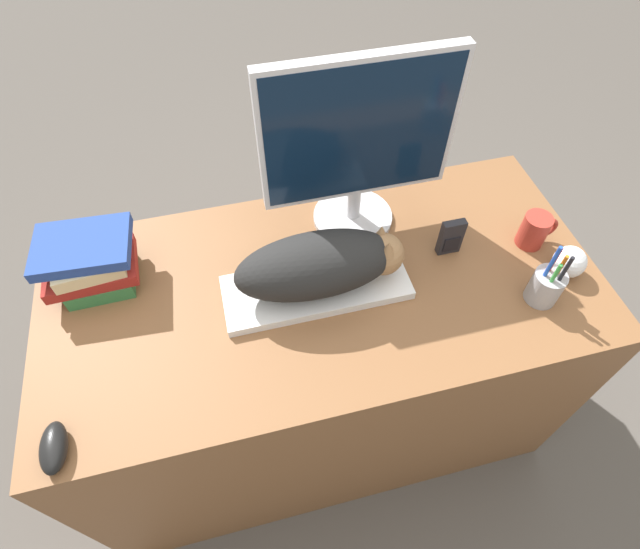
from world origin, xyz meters
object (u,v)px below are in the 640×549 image
object	(u,v)px
cat	(324,264)
coffee_mug	(535,230)
pen_cup	(546,286)
book_stack	(90,262)
monitor	(359,142)
computer_mouse	(54,448)
keyboard	(316,288)
phone	(451,237)
baseball	(569,262)

from	to	relation	value
cat	coffee_mug	size ratio (longest dim) A/B	3.95
coffee_mug	pen_cup	xyz separation A→B (m)	(-0.06, -0.17, 0.00)
cat	book_stack	bearing A→B (deg)	163.14
monitor	computer_mouse	xyz separation A→B (m)	(-0.74, -0.46, -0.24)
pen_cup	keyboard	bearing A→B (deg)	163.64
computer_mouse	pen_cup	size ratio (longest dim) A/B	0.58
monitor	computer_mouse	distance (m)	0.91
cat	coffee_mug	bearing A→B (deg)	1.59
monitor	phone	distance (m)	0.34
keyboard	book_stack	xyz separation A→B (m)	(-0.51, 0.16, 0.06)
monitor	coffee_mug	distance (m)	0.52
cat	pen_cup	size ratio (longest dim) A/B	2.17
keyboard	coffee_mug	bearing A→B (deg)	1.54
monitor	keyboard	bearing A→B (deg)	-126.53
keyboard	phone	world-z (taller)	phone
baseball	book_stack	bearing A→B (deg)	167.25
keyboard	cat	world-z (taller)	cat
cat	keyboard	bearing A→B (deg)	180.00
monitor	book_stack	bearing A→B (deg)	-175.93
pen_cup	cat	bearing A→B (deg)	163.09
baseball	phone	world-z (taller)	phone
cat	coffee_mug	world-z (taller)	cat
pen_cup	book_stack	bearing A→B (deg)	163.11
book_stack	monitor	bearing A→B (deg)	4.07
coffee_mug	pen_cup	distance (m)	0.18
computer_mouse	coffee_mug	size ratio (longest dim) A/B	1.05
cat	computer_mouse	size ratio (longest dim) A/B	3.75
computer_mouse	pen_cup	xyz separation A→B (m)	(1.11, 0.10, 0.03)
keyboard	coffee_mug	xyz separation A→B (m)	(0.58, 0.02, 0.03)
coffee_mug	phone	xyz separation A→B (m)	(-0.22, 0.03, 0.01)
monitor	phone	world-z (taller)	monitor
cat	baseball	distance (m)	0.61
pen_cup	phone	world-z (taller)	pen_cup
monitor	coffee_mug	size ratio (longest dim) A/B	4.62
baseball	book_stack	xyz separation A→B (m)	(-1.13, 0.26, 0.03)
phone	keyboard	bearing A→B (deg)	-173.52
cat	phone	world-z (taller)	cat
pen_cup	book_stack	size ratio (longest dim) A/B	0.82
computer_mouse	book_stack	xyz separation A→B (m)	(0.08, 0.42, 0.05)
keyboard	computer_mouse	xyz separation A→B (m)	(-0.59, -0.26, 0.01)
book_stack	keyboard	bearing A→B (deg)	-17.42
pen_cup	computer_mouse	bearing A→B (deg)	-174.68
coffee_mug	book_stack	world-z (taller)	book_stack
monitor	book_stack	distance (m)	0.70
keyboard	baseball	xyz separation A→B (m)	(0.62, -0.10, 0.03)
monitor	baseball	world-z (taller)	monitor
computer_mouse	baseball	world-z (taller)	baseball
coffee_mug	baseball	distance (m)	0.12
cat	monitor	size ratio (longest dim) A/B	0.85
keyboard	coffee_mug	distance (m)	0.59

